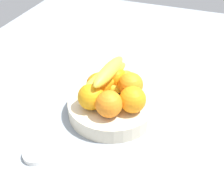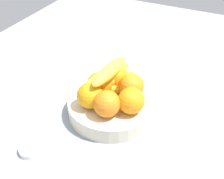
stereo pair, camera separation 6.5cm
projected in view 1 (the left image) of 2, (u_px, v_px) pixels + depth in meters
ground_plane at (117, 113)px, 94.10cm from camera, size 180.00×140.00×3.00cm
fruit_bowl at (112, 107)px, 90.62cm from camera, size 25.97×25.97×4.58cm
orange_front_left at (109, 104)px, 82.00cm from camera, size 7.49×7.49×7.49cm
orange_front_right at (133, 100)px, 83.57cm from camera, size 7.49×7.49×7.49cm
orange_center at (131, 85)px, 89.20cm from camera, size 7.49×7.49×7.49cm
orange_back_left at (114, 78)px, 92.23cm from camera, size 7.49×7.49×7.49cm
orange_back_right at (99, 85)px, 89.09cm from camera, size 7.49×7.49×7.49cm
orange_top_stack at (91, 97)px, 84.60cm from camera, size 7.49×7.49×7.49cm
banana_bunch at (109, 79)px, 89.05cm from camera, size 17.78×16.32×10.60cm
jar_lid at (36, 154)px, 77.65cm from camera, size 6.55×6.55×1.38cm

